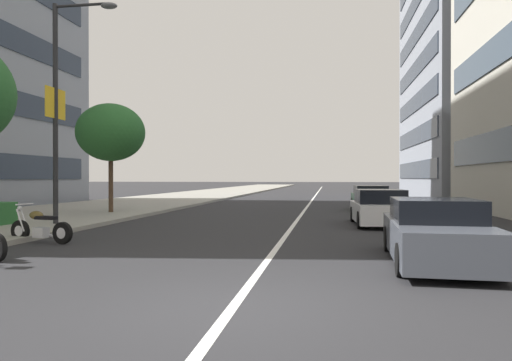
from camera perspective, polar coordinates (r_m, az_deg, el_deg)
ground_plane at (r=6.79m, az=-2.90°, el=-15.13°), size 400.00×400.00×0.00m
sidewalk_right_plaza at (r=38.67m, az=-10.75°, el=-2.25°), size 160.00×9.07×0.15m
lane_centre_stripe at (r=41.47m, az=6.92°, el=-2.17°), size 110.00×0.16×0.01m
motorcycle_under_tarp at (r=14.55m, az=-24.57°, el=-5.24°), size 0.72×2.11×1.08m
car_lead_in_lane at (r=10.72m, az=20.80°, el=-5.97°), size 4.73×2.04×1.36m
car_far_down_avenue at (r=18.58m, az=14.64°, el=-3.28°), size 4.18×2.03×1.37m
car_following_behind at (r=27.16m, az=13.62°, el=-2.11°), size 4.52×1.96×1.38m
street_lamp_with_banners at (r=18.72m, az=-22.10°, el=9.92°), size 1.26×2.47×7.97m
street_tree_near_plaza_corner at (r=24.02m, az=-17.12°, el=5.54°), size 3.28×3.28×5.25m
office_tower_near_left at (r=48.67m, az=28.40°, el=16.86°), size 19.72×15.99×31.38m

